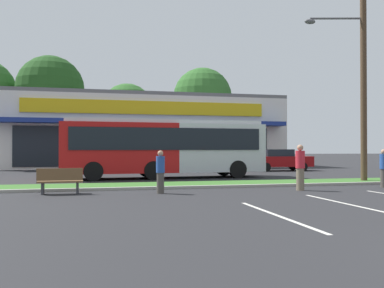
# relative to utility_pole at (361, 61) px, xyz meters

# --- Properties ---
(grass_median) EXTENTS (56.00, 2.20, 0.12)m
(grass_median) POSITION_rel_utility_pole_xyz_m (-5.75, 0.25, -5.87)
(grass_median) COLOR #386B28
(grass_median) RESTS_ON ground_plane
(curb_lip) EXTENTS (56.00, 0.24, 0.12)m
(curb_lip) POSITION_rel_utility_pole_xyz_m (-5.75, -0.97, -5.87)
(curb_lip) COLOR #99968C
(curb_lip) RESTS_ON ground_plane
(parking_stripe_0) EXTENTS (0.12, 4.80, 0.01)m
(parking_stripe_0) POSITION_rel_utility_pole_xyz_m (-8.19, -8.10, -5.93)
(parking_stripe_0) COLOR silver
(parking_stripe_0) RESTS_ON ground_plane
(parking_stripe_1) EXTENTS (0.12, 4.80, 0.01)m
(parking_stripe_1) POSITION_rel_utility_pole_xyz_m (-5.24, -6.62, -5.93)
(parking_stripe_1) COLOR silver
(parking_stripe_1) RESTS_ON ground_plane
(storefront_building) EXTENTS (24.99, 15.12, 6.47)m
(storefront_building) POSITION_rel_utility_pole_xyz_m (-8.36, 23.15, -2.69)
(storefront_building) COLOR silver
(storefront_building) RESTS_ON ground_plane
(tree_left) EXTENTS (7.13, 7.13, 11.65)m
(tree_left) POSITION_rel_utility_pole_xyz_m (-17.38, 28.76, 2.14)
(tree_left) COLOR #473323
(tree_left) RESTS_ON ground_plane
(tree_mid_left) EXTENTS (6.21, 6.21, 9.30)m
(tree_mid_left) POSITION_rel_utility_pole_xyz_m (-9.03, 30.99, 0.26)
(tree_mid_left) COLOR #473323
(tree_mid_left) RESTS_ON ground_plane
(tree_mid) EXTENTS (7.00, 7.00, 11.32)m
(tree_mid) POSITION_rel_utility_pole_xyz_m (-0.20, 29.83, 1.87)
(tree_mid) COLOR #473323
(tree_mid) RESTS_ON ground_plane
(utility_pole) EXTENTS (3.16, 2.37, 11.15)m
(utility_pole) POSITION_rel_utility_pole_xyz_m (0.00, 0.00, 0.00)
(utility_pole) COLOR #4C3826
(utility_pole) RESTS_ON ground_plane
(city_bus) EXTENTS (11.38, 2.94, 3.25)m
(city_bus) POSITION_rel_utility_pole_xyz_m (-8.80, 5.34, -4.17)
(city_bus) COLOR #B71414
(city_bus) RESTS_ON ground_plane
(bus_stop_bench) EXTENTS (1.60, 0.45, 0.95)m
(bus_stop_bench) POSITION_rel_utility_pole_xyz_m (-13.84, -1.91, -5.43)
(bus_stop_bench) COLOR brown
(bus_stop_bench) RESTS_ON ground_plane
(car_0) EXTENTS (4.72, 1.89, 1.61)m
(car_0) POSITION_rel_utility_pole_xyz_m (0.87, 11.02, -5.11)
(car_0) COLOR maroon
(car_0) RESTS_ON ground_plane
(pedestrian_near_bench) EXTENTS (0.32, 0.32, 1.59)m
(pedestrian_near_bench) POSITION_rel_utility_pole_xyz_m (-10.25, -2.51, -5.13)
(pedestrian_near_bench) COLOR #47423D
(pedestrian_near_bench) RESTS_ON ground_plane
(pedestrian_mid) EXTENTS (0.37, 0.37, 1.82)m
(pedestrian_mid) POSITION_rel_utility_pole_xyz_m (-4.67, -2.66, -5.01)
(pedestrian_mid) COLOR #726651
(pedestrian_mid) RESTS_ON ground_plane
(pedestrian_far) EXTENTS (0.33, 0.33, 1.64)m
(pedestrian_far) POSITION_rel_utility_pole_xyz_m (-0.60, -2.37, -5.11)
(pedestrian_far) COLOR #47423D
(pedestrian_far) RESTS_ON ground_plane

